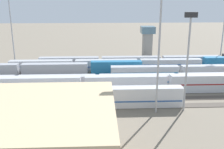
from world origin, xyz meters
name	(u,v)px	position (x,y,z in m)	size (l,w,h in m)	color
ground_plane	(126,82)	(0.00, 0.00, 0.00)	(400.00, 400.00, 0.00)	#756B5B
track_bed_0	(121,66)	(0.00, -20.00, 0.06)	(140.00, 2.80, 0.12)	#3D3833
track_bed_1	(122,70)	(0.00, -15.00, 0.06)	(140.00, 2.80, 0.12)	#4C443D
track_bed_2	(123,73)	(0.00, -10.00, 0.06)	(140.00, 2.80, 0.12)	#3D3833
track_bed_3	(124,77)	(0.00, -5.00, 0.06)	(140.00, 2.80, 0.12)	#3D3833
track_bed_4	(126,82)	(0.00, 0.00, 0.06)	(140.00, 2.80, 0.12)	#3D3833
track_bed_5	(127,87)	(0.00, 5.00, 0.06)	(140.00, 2.80, 0.12)	#4C443D
track_bed_6	(129,93)	(0.00, 10.00, 0.06)	(140.00, 2.80, 0.12)	#3D3833
track_bed_7	(131,99)	(0.00, 15.00, 0.06)	(140.00, 2.80, 0.12)	#4C443D
track_bed_8	(133,106)	(0.00, 20.00, 0.06)	(140.00, 2.80, 0.12)	#4C443D
train_on_track_3	(208,71)	(-28.84, -5.00, 2.09)	(66.40, 3.06, 4.40)	#285193
train_on_track_8	(37,98)	(23.58, 20.00, 2.59)	(71.40, 3.06, 5.00)	silver
train_on_track_1	(133,64)	(-4.07, -15.00, 2.07)	(90.60, 3.06, 4.40)	#1E6B9E
train_on_track_6	(168,84)	(-11.10, 10.00, 2.61)	(95.60, 3.06, 5.00)	silver
train_on_track_5	(130,81)	(-0.85, 5.00, 2.04)	(114.80, 3.06, 4.40)	maroon
train_on_track_2	(50,69)	(25.78, -10.00, 2.11)	(66.40, 3.00, 4.40)	#1E6B9E
train_on_track_0	(158,61)	(-14.55, -20.00, 2.09)	(90.60, 3.00, 4.40)	black
light_mast_0	(11,19)	(41.94, -22.75, 18.42)	(2.80, 0.70, 29.21)	#9EA0A5
light_mast_1	(188,49)	(-11.89, 22.62, 15.16)	(2.80, 0.70, 23.25)	#9EA0A5
light_mast_2	(224,21)	(-41.36, -23.95, 16.94)	(2.80, 0.70, 26.49)	#9EA0A5
light_mast_3	(160,26)	(-4.93, 23.67, 20.34)	(2.80, 0.70, 32.78)	#9EA0A5
control_tower	(147,39)	(-12.93, -35.81, 8.10)	(6.00, 6.00, 13.89)	gray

